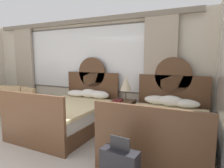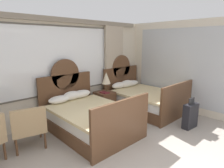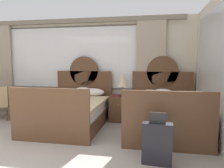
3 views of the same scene
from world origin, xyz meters
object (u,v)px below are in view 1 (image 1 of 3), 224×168
at_px(nightstand_between_beds, 123,114).
at_px(book_on_nightstand, 118,100).
at_px(bed_near_mirror, 163,128).
at_px(armchair_by_window_centre, 16,98).
at_px(table_lamp_on_nightstand, 126,84).
at_px(armchair_by_window_left, 35,101).
at_px(bed_near_window, 70,114).

distance_m(nightstand_between_beds, book_on_nightstand, 0.36).
bearing_deg(bed_near_mirror, book_on_nightstand, 154.77).
relative_size(bed_near_mirror, armchair_by_window_centre, 2.42).
relative_size(table_lamp_on_nightstand, armchair_by_window_left, 0.65).
distance_m(bed_near_window, armchair_by_window_centre, 2.10).
xyz_separation_m(bed_near_window, table_lamp_on_nightstand, (1.12, 0.63, 0.69)).
bearing_deg(bed_near_mirror, bed_near_window, 179.93).
xyz_separation_m(table_lamp_on_nightstand, armchair_by_window_centre, (-3.21, -0.43, -0.56)).
bearing_deg(bed_near_window, armchair_by_window_centre, 174.52).
xyz_separation_m(nightstand_between_beds, armchair_by_window_left, (-2.36, -0.43, 0.16)).
xyz_separation_m(nightstand_between_beds, book_on_nightstand, (-0.08, -0.10, 0.34)).
bearing_deg(nightstand_between_beds, book_on_nightstand, -128.93).
bearing_deg(table_lamp_on_nightstand, nightstand_between_beds, 176.60).
distance_m(bed_near_mirror, table_lamp_on_nightstand, 1.36).
height_order(nightstand_between_beds, book_on_nightstand, book_on_nightstand).
height_order(bed_near_mirror, book_on_nightstand, bed_near_mirror).
distance_m(bed_near_window, bed_near_mirror, 2.11).
bearing_deg(book_on_nightstand, table_lamp_on_nightstand, 32.74).
height_order(book_on_nightstand, armchair_by_window_centre, armchair_by_window_centre).
xyz_separation_m(bed_near_mirror, nightstand_between_beds, (-1.05, 0.63, -0.04)).
xyz_separation_m(bed_near_mirror, armchair_by_window_left, (-3.42, 0.20, 0.13)).
relative_size(nightstand_between_beds, armchair_by_window_left, 0.73).
bearing_deg(armchair_by_window_left, armchair_by_window_centre, 179.89).
distance_m(bed_near_window, nightstand_between_beds, 1.23).
distance_m(table_lamp_on_nightstand, armchair_by_window_left, 2.53).
bearing_deg(nightstand_between_beds, table_lamp_on_nightstand, -3.40).
bearing_deg(bed_near_window, bed_near_mirror, -0.07).
relative_size(bed_near_mirror, armchair_by_window_left, 2.42).
bearing_deg(bed_near_window, armchair_by_window_left, 171.35).
relative_size(bed_near_mirror, nightstand_between_beds, 3.30).
height_order(bed_near_window, armchair_by_window_centre, bed_near_window).
bearing_deg(armchair_by_window_centre, bed_near_mirror, -2.77).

